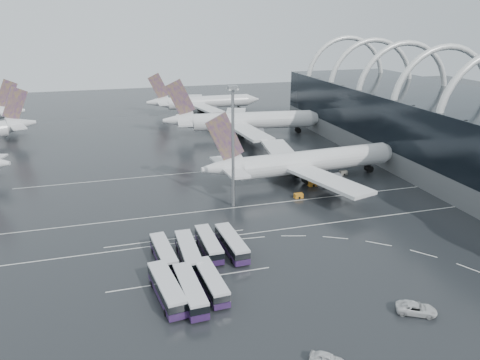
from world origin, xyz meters
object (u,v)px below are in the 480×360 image
object	(u,v)px
bus_row_near_b	(188,252)
bus_row_near_d	(232,243)
bus_row_near_c	(209,244)
bus_row_far_c	(211,282)
gse_cart_belly_b	(323,172)
bus_row_near_a	(164,253)
van_curve_b	(327,359)
floodlight_mast	(233,133)
bus_row_far_b	(190,290)
gse_cart_belly_e	(283,169)
bus_row_far_a	(167,289)
airliner_main	(305,163)
airliner_gate_c	(202,102)
gse_cart_belly_c	(299,196)
airliner_gate_b	(244,121)
gse_cart_belly_a	(313,183)
van_curve_a	(416,309)
van_curve_c	(413,307)
gse_cart_belly_d	(343,173)

from	to	relation	value
bus_row_near_b	bus_row_near_d	xyz separation A→B (m)	(8.49, 1.34, -0.06)
bus_row_near_c	bus_row_far_c	distance (m)	13.13
bus_row_far_c	gse_cart_belly_b	bearing A→B (deg)	-45.58
bus_row_near_a	bus_row_near_d	xyz separation A→B (m)	(12.78, 0.14, 0.07)
bus_row_near_c	van_curve_b	bearing A→B (deg)	-167.84
bus_row_near_b	floodlight_mast	size ratio (longest dim) A/B	0.47
bus_row_far_b	gse_cart_belly_e	xyz separation A→B (m)	(37.46, 55.93, -1.06)
bus_row_far_a	bus_row_near_a	bearing A→B (deg)	-12.31
airliner_main	bus_row_near_b	bearing A→B (deg)	-141.77
airliner_gate_c	gse_cart_belly_c	distance (m)	110.61
airliner_main	bus_row_near_b	distance (m)	51.56
bus_row_near_b	van_curve_b	size ratio (longest dim) A/B	2.99
airliner_gate_b	gse_cart_belly_a	distance (m)	57.17
van_curve_a	gse_cart_belly_a	xyz separation A→B (m)	(8.60, 55.31, -0.16)
bus_row_near_d	gse_cart_belly_c	bearing A→B (deg)	-49.30
bus_row_near_b	airliner_main	bearing A→B (deg)	-47.12
van_curve_c	gse_cart_belly_e	distance (m)	68.61
van_curve_a	airliner_main	bearing A→B (deg)	19.75
airliner_gate_c	floodlight_mast	xyz separation A→B (m)	(-16.35, -110.94, 12.89)
bus_row_near_c	bus_row_near_d	distance (m)	4.30
gse_cart_belly_c	gse_cart_belly_d	world-z (taller)	gse_cart_belly_d
airliner_main	gse_cart_belly_a	bearing A→B (deg)	-89.87
gse_cart_belly_b	bus_row_far_c	bearing A→B (deg)	-131.86
airliner_gate_b	van_curve_a	size ratio (longest dim) A/B	10.39
airliner_gate_c	van_curve_a	xyz separation A→B (m)	(-1.33, -158.95, -3.83)
bus_row_near_a	gse_cart_belly_c	world-z (taller)	bus_row_near_a
airliner_gate_b	bus_row_far_c	bearing A→B (deg)	-103.27
van_curve_c	floodlight_mast	bearing A→B (deg)	58.26
airliner_main	gse_cart_belly_d	bearing A→B (deg)	2.29
bus_row_near_a	gse_cart_belly_b	size ratio (longest dim) A/B	5.34
bus_row_far_a	gse_cart_belly_a	bearing A→B (deg)	-54.00
van_curve_b	gse_cart_belly_e	bearing A→B (deg)	19.81
bus_row_near_c	floodlight_mast	xyz separation A→B (m)	(10.46, 20.42, 15.89)
airliner_gate_b	gse_cart_belly_a	bearing A→B (deg)	-81.94
van_curve_c	gse_cart_belly_a	size ratio (longest dim) A/B	1.75
airliner_gate_c	bus_row_far_a	world-z (taller)	airliner_gate_c
bus_row_near_c	bus_row_near_a	bearing A→B (deg)	96.82
bus_row_near_d	gse_cart_belly_a	distance (m)	41.51
airliner_main	bus_row_far_c	xyz separation A→B (m)	(-36.31, -45.11, -3.43)
bus_row_far_a	gse_cart_belly_a	distance (m)	59.94
gse_cart_belly_e	bus_row_near_b	bearing A→B (deg)	-129.04
airliner_main	airliner_gate_b	bearing A→B (deg)	87.26
bus_row_near_c	bus_row_far_a	distance (m)	16.38
bus_row_far_c	gse_cart_belly_e	size ratio (longest dim) A/B	4.96
bus_row_far_a	van_curve_b	bearing A→B (deg)	-146.22
gse_cart_belly_a	bus_row_far_a	bearing A→B (deg)	-136.94
bus_row_near_b	bus_row_near_d	bearing A→B (deg)	-80.42
airliner_gate_b	gse_cart_belly_c	size ratio (longest dim) A/B	29.07
bus_row_near_d	floodlight_mast	size ratio (longest dim) A/B	0.46
bus_row_far_a	bus_row_near_d	bearing A→B (deg)	-55.89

